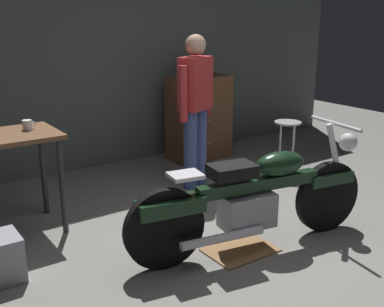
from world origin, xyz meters
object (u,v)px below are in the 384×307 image
object	(u,v)px
shop_stool	(287,133)
mug_white_ceramic	(27,125)
motorcycle	(255,197)
person_standing	(195,105)
wooden_dresser	(199,118)

from	to	relation	value
shop_stool	mug_white_ceramic	distance (m)	3.00
motorcycle	mug_white_ceramic	distance (m)	2.05
person_standing	shop_stool	size ratio (longest dim) A/B	2.61
wooden_dresser	motorcycle	bearing A→B (deg)	-115.34
shop_stool	wooden_dresser	xyz separation A→B (m)	(-0.50, 1.12, 0.05)
motorcycle	wooden_dresser	bearing A→B (deg)	74.29
wooden_dresser	shop_stool	bearing A→B (deg)	-66.01
mug_white_ceramic	motorcycle	bearing A→B (deg)	-47.29
motorcycle	shop_stool	distance (m)	2.02
person_standing	mug_white_ceramic	xyz separation A→B (m)	(-1.80, -0.01, 0.02)
shop_stool	mug_white_ceramic	xyz separation A→B (m)	(-2.96, 0.24, 0.45)
shop_stool	mug_white_ceramic	bearing A→B (deg)	175.37
person_standing	mug_white_ceramic	size ratio (longest dim) A/B	14.74
person_standing	mug_white_ceramic	world-z (taller)	person_standing
person_standing	wooden_dresser	xyz separation A→B (m)	(0.67, 0.87, -0.38)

